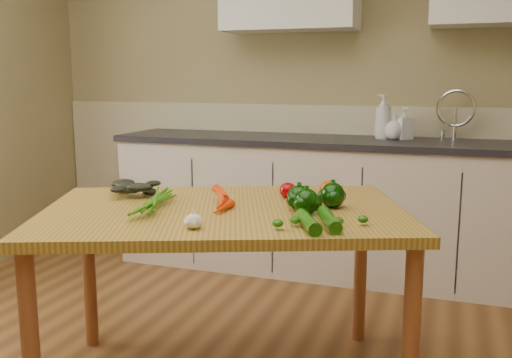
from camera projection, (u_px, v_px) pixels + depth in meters
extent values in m
cube|color=#98895B|center=(310.00, 76.00, 4.02)|extent=(4.00, 0.02, 2.60)
cube|color=#C5BA94|center=(308.00, 181.00, 4.13)|extent=(3.98, 0.03, 1.10)
cube|color=beige|center=(326.00, 208.00, 3.81)|extent=(2.80, 0.60, 0.86)
cube|color=#26262B|center=(327.00, 141.00, 3.73)|extent=(2.84, 0.64, 0.04)
cube|color=#99999E|center=(453.00, 152.00, 3.49)|extent=(0.55, 0.42, 0.10)
cylinder|color=silver|center=(455.00, 121.00, 3.62)|extent=(0.02, 0.02, 0.24)
cube|color=#B08733|center=(224.00, 213.00, 2.30)|extent=(1.68, 1.39, 0.04)
cylinder|color=brown|center=(31.00, 352.00, 1.95)|extent=(0.06, 0.06, 0.73)
cylinder|color=brown|center=(411.00, 345.00, 2.00)|extent=(0.06, 0.06, 0.73)
cylinder|color=brown|center=(89.00, 273.00, 2.74)|extent=(0.06, 0.06, 0.73)
cylinder|color=brown|center=(360.00, 269.00, 2.79)|extent=(0.06, 0.06, 0.73)
imported|color=silver|center=(383.00, 117.00, 3.66)|extent=(0.15, 0.15, 0.29)
imported|color=silver|center=(404.00, 123.00, 3.64)|extent=(0.13, 0.13, 0.21)
imported|color=silver|center=(394.00, 126.00, 3.64)|extent=(0.18, 0.18, 0.17)
ellipsoid|color=white|center=(193.00, 221.00, 1.98)|extent=(0.06, 0.06, 0.05)
sphere|color=black|center=(299.00, 198.00, 2.27)|extent=(0.10, 0.10, 0.10)
sphere|color=black|center=(333.00, 195.00, 2.30)|extent=(0.10, 0.10, 0.10)
sphere|color=black|center=(306.00, 202.00, 2.19)|extent=(0.10, 0.10, 0.10)
ellipsoid|color=#8B0206|center=(288.00, 190.00, 2.49)|extent=(0.07, 0.07, 0.07)
ellipsoid|color=#C44104|center=(288.00, 190.00, 2.51)|extent=(0.06, 0.06, 0.06)
ellipsoid|color=#C44104|center=(328.00, 189.00, 2.51)|extent=(0.08, 0.08, 0.07)
cylinder|color=#154907|center=(329.00, 220.00, 2.01)|extent=(0.14, 0.24, 0.05)
cylinder|color=#154907|center=(308.00, 222.00, 1.97)|extent=(0.14, 0.21, 0.05)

